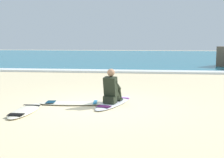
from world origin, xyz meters
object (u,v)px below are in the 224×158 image
(surfboard_main, at_px, (114,103))
(surfboard_spare_near, at_px, (74,103))
(surfer_seated, at_px, (112,90))
(surfboard_spare_far, at_px, (25,111))

(surfboard_main, distance_m, surfboard_spare_near, 1.12)
(surfboard_main, xyz_separation_m, surfer_seated, (-0.05, -0.15, 0.40))
(surfboard_main, distance_m, surfboard_spare_far, 2.45)
(surfboard_spare_near, distance_m, surfboard_spare_far, 1.45)
(surfboard_spare_far, bearing_deg, surfboard_spare_near, 44.84)
(surfboard_spare_near, bearing_deg, surfboard_spare_far, -135.16)
(surfboard_main, xyz_separation_m, surfboard_spare_near, (-1.10, -0.19, 0.00))
(surfer_seated, xyz_separation_m, surfboard_spare_near, (-1.05, -0.03, -0.40))
(surfboard_spare_far, bearing_deg, surfer_seated, 26.90)
(surfboard_spare_far, bearing_deg, surfboard_main, 29.58)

